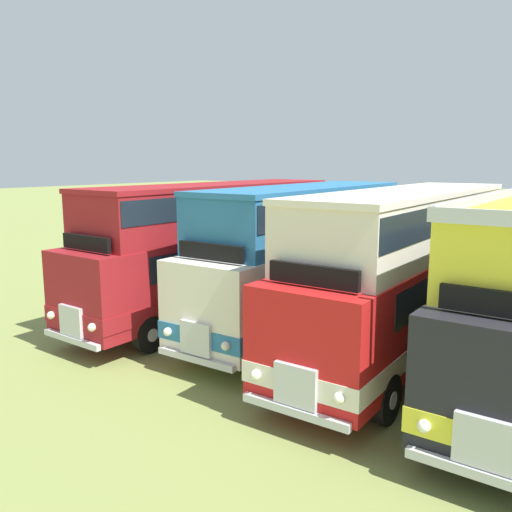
{
  "coord_description": "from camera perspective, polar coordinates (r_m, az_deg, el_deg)",
  "views": [
    {
      "loc": [
        5.19,
        -13.39,
        5.22
      ],
      "look_at": [
        -5.39,
        0.65,
        2.09
      ],
      "focal_mm": 37.15,
      "sensor_mm": 36.0,
      "label": 1
    }
  ],
  "objects": [
    {
      "name": "bus_first_in_row",
      "position": [
        18.33,
        -4.34,
        1.47
      ],
      "size": [
        2.69,
        11.54,
        4.49
      ],
      "color": "maroon",
      "rests_on": "ground"
    },
    {
      "name": "bus_third_in_row",
      "position": [
        14.89,
        15.93,
        -0.91
      ],
      "size": [
        2.91,
        11.56,
        4.49
      ],
      "color": "red",
      "rests_on": "ground"
    },
    {
      "name": "bus_second_in_row",
      "position": [
        16.54,
        5.13,
        0.49
      ],
      "size": [
        3.02,
        10.26,
        4.49
      ],
      "color": "silver",
      "rests_on": "ground"
    },
    {
      "name": "rope_fence_line",
      "position": [
        25.24,
        24.52,
        -1.17
      ],
      "size": [
        19.67,
        0.08,
        1.05
      ],
      "color": "#8C704C",
      "rests_on": "ground"
    },
    {
      "name": "ground_plane",
      "position": [
        15.28,
        15.09,
        -10.24
      ],
      "size": [
        200.0,
        200.0,
        0.0
      ],
      "primitive_type": "plane",
      "color": "olive"
    }
  ]
}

